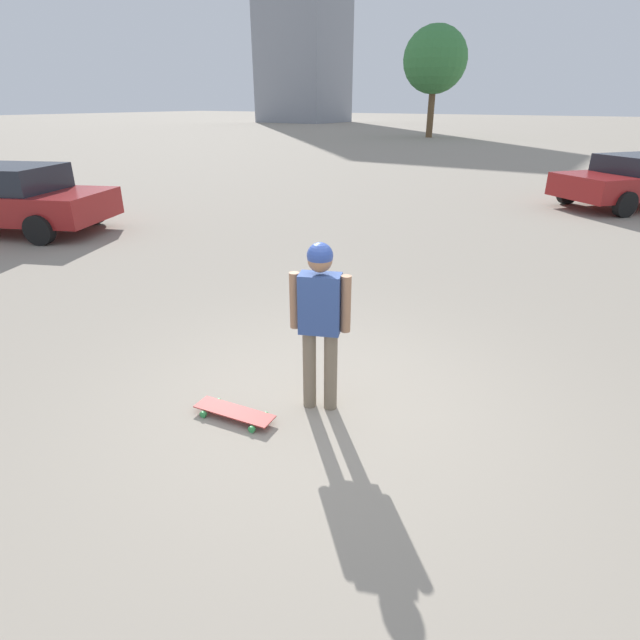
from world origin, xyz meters
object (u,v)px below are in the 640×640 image
object	(u,v)px
person	(320,312)
skateboard	(234,412)
car_parked_far	(637,180)
car_parked_near	(10,199)

from	to	relation	value
person	skateboard	world-z (taller)	person
person	skateboard	distance (m)	1.24
skateboard	person	bearing A→B (deg)	-140.85
skateboard	car_parked_far	world-z (taller)	car_parked_far
car_parked_far	car_parked_near	bearing A→B (deg)	-8.79
person	car_parked_far	size ratio (longest dim) A/B	0.36
car_parked_near	car_parked_far	size ratio (longest dim) A/B	1.02
person	car_parked_far	xyz separation A→B (m)	(2.07, 12.95, -0.27)
car_parked_far	person	bearing A→B (deg)	29.59
skateboard	car_parked_far	distance (m)	13.81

